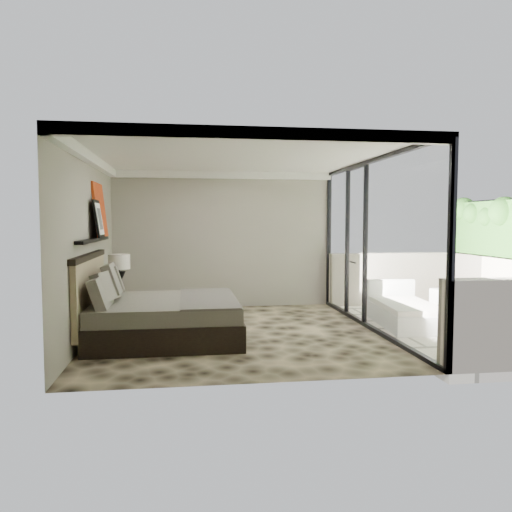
{
  "coord_description": "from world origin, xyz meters",
  "views": [
    {
      "loc": [
        -0.79,
        -7.83,
        1.79
      ],
      "look_at": [
        0.38,
        0.4,
        1.21
      ],
      "focal_mm": 35.0,
      "sensor_mm": 36.0,
      "label": 1
    }
  ],
  "objects": [
    {
      "name": "framed_print",
      "position": [
        -2.14,
        0.33,
        1.82
      ],
      "size": [
        0.11,
        0.5,
        0.6
      ],
      "primitive_type": "cube",
      "rotation": [
        0.0,
        -0.14,
        0.0
      ],
      "color": "black",
      "rests_on": "picture_ledge"
    },
    {
      "name": "glass_wall",
      "position": [
        2.25,
        0.0,
        1.4
      ],
      "size": [
        0.08,
        5.0,
        2.8
      ],
      "primitive_type": "cube",
      "color": "white",
      "rests_on": "floor"
    },
    {
      "name": "floor",
      "position": [
        0.0,
        0.0,
        0.0
      ],
      "size": [
        5.0,
        5.0,
        0.0
      ],
      "primitive_type": "plane",
      "color": "black",
      "rests_on": "ground"
    },
    {
      "name": "ottoman",
      "position": [
        4.25,
        1.15,
        0.23
      ],
      "size": [
        0.57,
        0.57,
        0.47
      ],
      "primitive_type": "cube",
      "rotation": [
        0.0,
        0.0,
        0.26
      ],
      "color": "white",
      "rests_on": "terrace_slab"
    },
    {
      "name": "ceiling",
      "position": [
        0.0,
        0.0,
        2.79
      ],
      "size": [
        4.5,
        5.0,
        0.02
      ],
      "primitive_type": "cube",
      "color": "silver",
      "rests_on": "back_wall"
    },
    {
      "name": "left_wall",
      "position": [
        -2.24,
        0.0,
        1.4
      ],
      "size": [
        0.02,
        5.0,
        2.8
      ],
      "primitive_type": "cube",
      "color": "gray",
      "rests_on": "floor"
    },
    {
      "name": "terrace_slab",
      "position": [
        3.75,
        0.0,
        -0.06
      ],
      "size": [
        3.0,
        5.0,
        0.12
      ],
      "primitive_type": "cube",
      "color": "beige",
      "rests_on": "ground"
    },
    {
      "name": "picture_ledge",
      "position": [
        -2.18,
        0.1,
        1.5
      ],
      "size": [
        0.12,
        2.2,
        0.05
      ],
      "primitive_type": "cube",
      "color": "black",
      "rests_on": "left_wall"
    },
    {
      "name": "back_wall",
      "position": [
        0.0,
        2.49,
        1.4
      ],
      "size": [
        4.5,
        0.02,
        2.8
      ],
      "primitive_type": "cube",
      "color": "gray",
      "rests_on": "floor"
    },
    {
      "name": "bed",
      "position": [
        -1.19,
        -0.22,
        0.36
      ],
      "size": [
        2.25,
        2.18,
        1.25
      ],
      "color": "black",
      "rests_on": "floor"
    },
    {
      "name": "abstract_canvas",
      "position": [
        -2.19,
        0.8,
        1.97
      ],
      "size": [
        0.13,
        0.9,
        0.9
      ],
      "primitive_type": "cube",
      "rotation": [
        0.0,
        -0.1,
        0.0
      ],
      "color": "#9D490D",
      "rests_on": "picture_ledge"
    },
    {
      "name": "nightstand",
      "position": [
        -1.92,
        1.12,
        0.24
      ],
      "size": [
        0.58,
        0.58,
        0.47
      ],
      "primitive_type": "cube",
      "rotation": [
        0.0,
        0.0,
        0.26
      ],
      "color": "black",
      "rests_on": "floor"
    },
    {
      "name": "table_lamp",
      "position": [
        -1.94,
        1.12,
        0.96
      ],
      "size": [
        0.38,
        0.38,
        0.69
      ],
      "color": "black",
      "rests_on": "nightstand"
    },
    {
      "name": "lounger",
      "position": [
        2.96,
        0.24,
        0.22
      ],
      "size": [
        1.04,
        1.85,
        0.69
      ],
      "rotation": [
        0.0,
        0.0,
        -0.09
      ],
      "color": "silver",
      "rests_on": "terrace_slab"
    }
  ]
}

